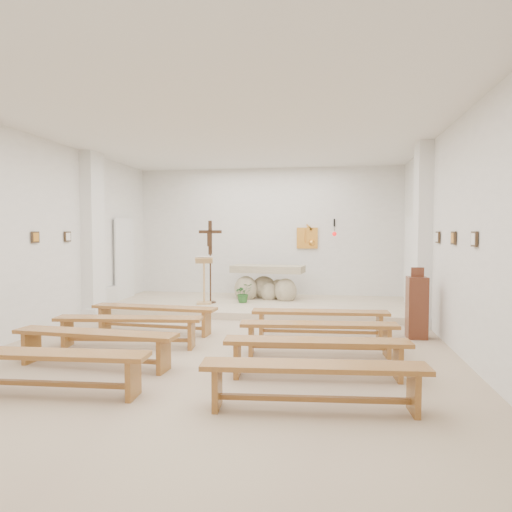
% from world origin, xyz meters
% --- Properties ---
extents(ground, '(7.00, 10.00, 0.00)m').
position_xyz_m(ground, '(0.00, 0.00, 0.00)').
color(ground, '#C7B390').
rests_on(ground, ground).
extents(wall_left, '(0.02, 10.00, 3.50)m').
position_xyz_m(wall_left, '(-3.49, 0.00, 1.75)').
color(wall_left, white).
rests_on(wall_left, ground).
extents(wall_right, '(0.02, 10.00, 3.50)m').
position_xyz_m(wall_right, '(3.49, 0.00, 1.75)').
color(wall_right, white).
rests_on(wall_right, ground).
extents(wall_back, '(7.00, 0.02, 3.50)m').
position_xyz_m(wall_back, '(0.00, 4.99, 1.75)').
color(wall_back, white).
rests_on(wall_back, ground).
extents(ceiling, '(7.00, 10.00, 0.02)m').
position_xyz_m(ceiling, '(0.00, 0.00, 3.49)').
color(ceiling, silver).
rests_on(ceiling, wall_back).
extents(sanctuary_platform, '(6.98, 3.00, 0.15)m').
position_xyz_m(sanctuary_platform, '(0.00, 3.50, 0.07)').
color(sanctuary_platform, beige).
rests_on(sanctuary_platform, ground).
extents(pilaster_left, '(0.26, 0.55, 3.50)m').
position_xyz_m(pilaster_left, '(-3.37, 2.00, 1.75)').
color(pilaster_left, white).
rests_on(pilaster_left, ground).
extents(pilaster_right, '(0.26, 0.55, 3.50)m').
position_xyz_m(pilaster_right, '(3.37, 2.00, 1.75)').
color(pilaster_right, white).
rests_on(pilaster_right, ground).
extents(gold_wall_relief, '(0.55, 0.04, 0.55)m').
position_xyz_m(gold_wall_relief, '(1.05, 4.96, 1.65)').
color(gold_wall_relief, gold).
rests_on(gold_wall_relief, wall_back).
extents(sanctuary_lamp, '(0.11, 0.36, 0.44)m').
position_xyz_m(sanctuary_lamp, '(1.75, 4.71, 1.81)').
color(sanctuary_lamp, black).
rests_on(sanctuary_lamp, wall_back).
extents(station_frame_left_mid, '(0.03, 0.20, 0.20)m').
position_xyz_m(station_frame_left_mid, '(-3.47, 0.20, 1.72)').
color(station_frame_left_mid, '#3B2A1A').
rests_on(station_frame_left_mid, wall_left).
extents(station_frame_left_rear, '(0.03, 0.20, 0.20)m').
position_xyz_m(station_frame_left_rear, '(-3.47, 1.20, 1.72)').
color(station_frame_left_rear, '#3B2A1A').
rests_on(station_frame_left_rear, wall_left).
extents(station_frame_right_front, '(0.03, 0.20, 0.20)m').
position_xyz_m(station_frame_right_front, '(3.47, -0.80, 1.72)').
color(station_frame_right_front, '#3B2A1A').
rests_on(station_frame_right_front, wall_right).
extents(station_frame_right_mid, '(0.03, 0.20, 0.20)m').
position_xyz_m(station_frame_right_mid, '(3.47, 0.20, 1.72)').
color(station_frame_right_mid, '#3B2A1A').
rests_on(station_frame_right_mid, wall_right).
extents(station_frame_right_rear, '(0.03, 0.20, 0.20)m').
position_xyz_m(station_frame_right_rear, '(3.47, 1.20, 1.72)').
color(station_frame_right_rear, '#3B2A1A').
rests_on(station_frame_right_rear, wall_right).
extents(radiator_left, '(0.10, 0.85, 0.52)m').
position_xyz_m(radiator_left, '(-3.43, 2.70, 0.27)').
color(radiator_left, silver).
rests_on(radiator_left, ground).
extents(radiator_right, '(0.10, 0.85, 0.52)m').
position_xyz_m(radiator_right, '(3.43, 2.70, 0.27)').
color(radiator_right, silver).
rests_on(radiator_right, ground).
extents(altar, '(1.84, 0.90, 0.91)m').
position_xyz_m(altar, '(0.11, 4.06, 0.50)').
color(altar, '#C0B592').
rests_on(altar, sanctuary_platform).
extents(lectern, '(0.46, 0.41, 1.11)m').
position_xyz_m(lectern, '(-1.22, 3.06, 0.70)').
color(lectern, tan).
rests_on(lectern, sanctuary_platform).
extents(crucifix_stand, '(0.58, 0.25, 1.92)m').
position_xyz_m(crucifix_stand, '(-1.12, 3.23, 1.26)').
color(crucifix_stand, '#362111').
rests_on(crucifix_stand, sanctuary_platform).
extents(potted_plant, '(0.53, 0.51, 0.45)m').
position_xyz_m(potted_plant, '(-0.37, 3.40, 0.38)').
color(potted_plant, '#296227').
rests_on(potted_plant, sanctuary_platform).
extents(donation_pedestal, '(0.33, 0.33, 1.21)m').
position_xyz_m(donation_pedestal, '(3.10, 0.96, 0.53)').
color(donation_pedestal, '#5D301A').
rests_on(donation_pedestal, ground).
extents(bench_left_front, '(2.31, 0.53, 0.48)m').
position_xyz_m(bench_left_front, '(-1.47, 0.64, 0.36)').
color(bench_left_front, olive).
rests_on(bench_left_front, ground).
extents(bench_right_front, '(2.31, 0.50, 0.48)m').
position_xyz_m(bench_right_front, '(1.47, 0.64, 0.36)').
color(bench_right_front, olive).
rests_on(bench_right_front, ground).
extents(bench_left_second, '(2.31, 0.61, 0.48)m').
position_xyz_m(bench_left_second, '(-1.47, -0.41, 0.36)').
color(bench_left_second, olive).
rests_on(bench_left_second, ground).
extents(bench_right_second, '(2.31, 0.57, 0.48)m').
position_xyz_m(bench_right_second, '(1.47, -0.41, 0.36)').
color(bench_right_second, olive).
rests_on(bench_right_second, ground).
extents(bench_left_third, '(2.31, 0.52, 0.48)m').
position_xyz_m(bench_left_third, '(-1.47, -1.46, 0.36)').
color(bench_left_third, olive).
rests_on(bench_left_third, ground).
extents(bench_right_third, '(2.31, 0.55, 0.48)m').
position_xyz_m(bench_right_third, '(1.47, -1.46, 0.36)').
color(bench_right_third, olive).
rests_on(bench_right_third, ground).
extents(bench_left_fourth, '(2.30, 0.49, 0.48)m').
position_xyz_m(bench_left_fourth, '(-1.47, -2.51, 0.36)').
color(bench_left_fourth, olive).
rests_on(bench_left_fourth, ground).
extents(bench_right_fourth, '(2.31, 0.56, 0.48)m').
position_xyz_m(bench_right_fourth, '(1.47, -2.51, 0.36)').
color(bench_right_fourth, olive).
rests_on(bench_right_fourth, ground).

